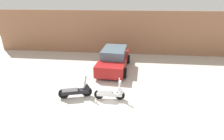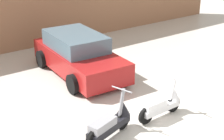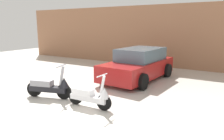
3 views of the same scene
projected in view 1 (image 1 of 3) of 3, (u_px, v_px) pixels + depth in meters
ground_plane at (98, 114)px, 6.88m from camera, size 28.00×28.00×0.00m
wall_back at (116, 33)px, 13.64m from camera, size 19.60×0.12×3.32m
scooter_front_left at (77, 90)px, 7.91m from camera, size 1.48×0.71×1.06m
scooter_front_right at (111, 92)px, 7.77m from camera, size 1.39×0.50×0.97m
car_rear_left at (114, 59)px, 10.99m from camera, size 2.03×3.91×1.30m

